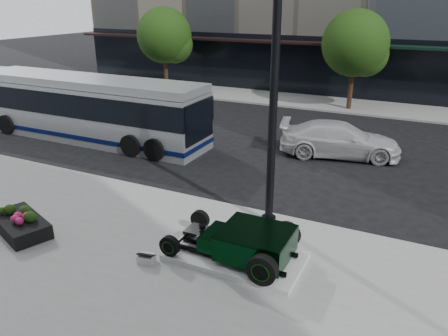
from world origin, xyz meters
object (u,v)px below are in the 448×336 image
at_px(transit_bus, 88,108).
at_px(white_sedan, 340,139).
at_px(hot_rod, 248,242).
at_px(flower_planter, 20,224).
at_px(lamppost, 273,106).

relative_size(transit_bus, white_sedan, 2.42).
xyz_separation_m(transit_bus, white_sedan, (11.32, 2.68, -0.76)).
bearing_deg(hot_rod, white_sedan, 88.54).
bearing_deg(white_sedan, transit_bus, 89.90).
distance_m(transit_bus, white_sedan, 11.66).
xyz_separation_m(flower_planter, transit_bus, (-4.68, 8.10, 1.12)).
bearing_deg(white_sedan, flower_planter, 134.93).
xyz_separation_m(lamppost, white_sedan, (0.51, 7.16, -2.91)).
relative_size(hot_rod, flower_planter, 1.40).
distance_m(hot_rod, transit_bus, 12.98).
bearing_deg(flower_planter, lamppost, 30.52).
relative_size(lamppost, transit_bus, 0.63).
bearing_deg(lamppost, flower_planter, -149.48).
relative_size(hot_rod, white_sedan, 0.64).
bearing_deg(lamppost, hot_rod, -83.13).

